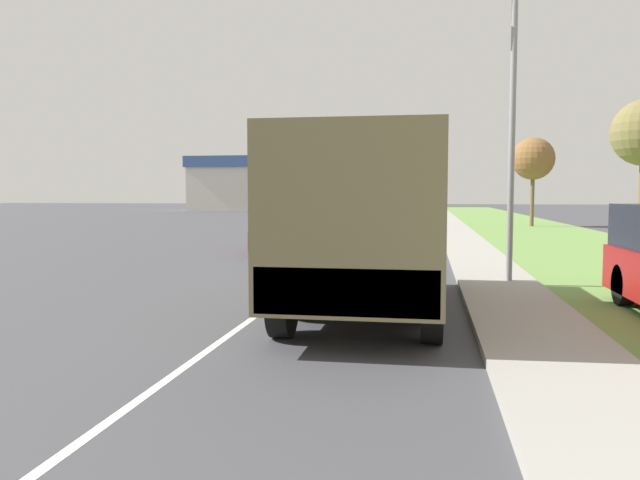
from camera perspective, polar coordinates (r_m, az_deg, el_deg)
ground_plane at (r=38.62m, az=5.41°, el=1.12°), size 180.00×180.00×0.00m
lane_centre_stripe at (r=38.62m, az=5.41°, el=1.12°), size 0.12×120.00×0.00m
sidewalk_right at (r=38.54m, az=12.10°, el=1.13°), size 1.80×120.00×0.12m
grass_strip_right at (r=38.98m, az=18.57°, el=0.96°), size 7.00×120.00×0.02m
military_truck at (r=10.95m, az=4.55°, el=2.10°), size 2.45×6.92×3.03m
car_nearest_ahead at (r=22.90m, az=-2.72°, el=0.71°), size 1.82×4.86×1.52m
car_second_ahead at (r=36.21m, az=7.81°, el=1.94°), size 1.81×4.50×1.45m
lamp_post at (r=14.90m, az=16.38°, el=12.05°), size 1.69×0.24×6.76m
tree_far_right at (r=42.16m, az=18.91°, el=7.01°), size 2.69×2.69×5.65m
building_distant at (r=80.24m, az=-6.43°, el=5.11°), size 12.75×13.00×6.58m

